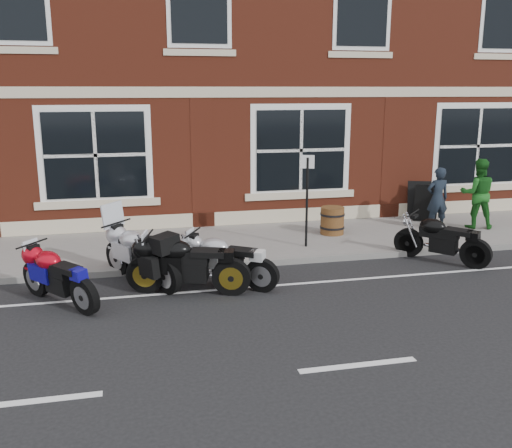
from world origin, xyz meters
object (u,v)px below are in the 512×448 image
Objects in this scene: moto_sport_silver at (224,259)px; moto_touring_silver at (141,252)px; moto_sport_red at (59,274)px; a_board_sign at (423,201)px; parking_sign at (307,194)px; moto_sport_black at (186,262)px; moto_naked_black at (440,237)px; pedestrian_left at (437,198)px; barrel_planter at (332,221)px; pedestrian_right at (478,194)px.

moto_touring_silver is at bearing 104.16° from moto_sport_silver.
moto_sport_red is at bearing 129.45° from moto_sport_silver.
a_board_sign is 4.16m from parking_sign.
moto_naked_black is (5.28, 0.71, -0.04)m from moto_sport_black.
pedestrian_left is 2.36× the size of barrel_planter.
barrel_planter is 1.55m from parking_sign.
pedestrian_right is at bearing -29.37° from a_board_sign.
barrel_planter is at bearing -13.86° from moto_sport_silver.
pedestrian_right is at bearing 29.28° from parking_sign.
pedestrian_right is at bearing 177.02° from pedestrian_left.
moto_touring_silver reaches higher than moto_sport_black.
moto_touring_silver is 7.48m from pedestrian_left.
pedestrian_left is (8.52, 2.91, 0.36)m from moto_sport_red.
moto_naked_black is at bearing -8.06° from parking_sign.
moto_sport_red is at bearing -152.92° from barrel_planter.
moto_sport_black is 1.06× the size of parking_sign.
moto_naked_black is 2.52× the size of barrel_planter.
moto_sport_silver is 2.89m from parking_sign.
parking_sign is at bearing 29.66° from pedestrian_right.
barrel_planter is (-2.78, -0.83, -0.18)m from a_board_sign.
moto_touring_silver reaches higher than moto_sport_red.
moto_sport_black is at bearing 140.95° from moto_sport_silver.
moto_touring_silver is at bearing -153.90° from barrel_planter.
pedestrian_right reaches higher than pedestrian_left.
moto_sport_red is 9.01m from pedestrian_left.
pedestrian_left is at bearing -1.85° from barrel_planter.
pedestrian_right is at bearing -19.27° from moto_touring_silver.
pedestrian_right is (7.45, 2.77, 0.41)m from moto_sport_black.
moto_touring_silver is at bearing 139.81° from moto_naked_black.
barrel_planter is 0.32× the size of parking_sign.
pedestrian_right is (6.74, 2.55, 0.46)m from moto_sport_silver.
moto_sport_red is at bearing 145.96° from moto_naked_black.
pedestrian_left is at bearing -78.55° from a_board_sign.
moto_sport_red is 0.95× the size of pedestrian_right.
moto_sport_red is at bearing -137.23° from a_board_sign.
pedestrian_left is 0.95m from a_board_sign.
pedestrian_left is (6.43, 2.87, 0.32)m from moto_sport_black.
a_board_sign reaches higher than moto_sport_black.
moto_sport_black reaches higher than moto_sport_red.
pedestrian_left reaches higher than moto_touring_silver.
moto_sport_black is 2.10× the size of a_board_sign.
parking_sign reaches higher than moto_sport_black.
parking_sign is at bearing -135.94° from a_board_sign.
pedestrian_right is 1.40m from a_board_sign.
barrel_planter is (3.06, 2.74, -0.08)m from moto_sport_silver.
moto_touring_silver reaches higher than a_board_sign.
a_board_sign is 0.50× the size of parking_sign.
pedestrian_left reaches higher than barrel_planter.
a_board_sign is (-0.90, 1.01, -0.35)m from pedestrian_right.
moto_touring_silver is 5.02m from barrel_planter.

